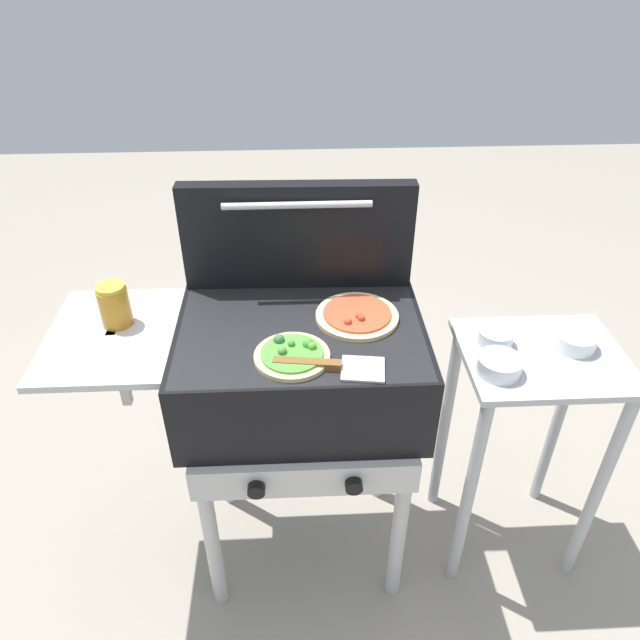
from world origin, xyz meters
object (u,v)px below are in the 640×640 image
at_px(grill, 296,371).
at_px(topping_bowl_near, 495,338).
at_px(topping_bowl_far, 575,341).
at_px(sauce_jar, 114,305).
at_px(pizza_veggie, 292,354).
at_px(pizza_pepperoni, 357,315).
at_px(spatula, 330,366).
at_px(topping_bowl_middle, 499,366).
at_px(prep_table, 527,415).

height_order(grill, topping_bowl_near, grill).
relative_size(topping_bowl_near, topping_bowl_far, 0.84).
height_order(grill, sauce_jar, sauce_jar).
distance_m(topping_bowl_near, topping_bowl_far, 0.22).
height_order(pizza_veggie, pizza_pepperoni, pizza_veggie).
bearing_deg(pizza_veggie, grill, 86.01).
bearing_deg(topping_bowl_far, pizza_pepperoni, 179.50).
xyz_separation_m(spatula, topping_bowl_near, (0.47, 0.22, -0.10)).
bearing_deg(topping_bowl_far, sauce_jar, 179.40).
bearing_deg(grill, topping_bowl_middle, -6.99).
bearing_deg(prep_table, topping_bowl_far, 16.51).
distance_m(prep_table, topping_bowl_middle, 0.30).
distance_m(pizza_veggie, sauce_jar, 0.48).
bearing_deg(topping_bowl_near, topping_bowl_middle, -101.79).
bearing_deg(topping_bowl_middle, sauce_jar, 173.69).
xyz_separation_m(topping_bowl_far, topping_bowl_middle, (-0.24, -0.10, -0.00)).
bearing_deg(pizza_veggie, topping_bowl_far, 11.07).
height_order(spatula, topping_bowl_near, spatula).
height_order(pizza_veggie, topping_bowl_middle, pizza_veggie).
height_order(pizza_veggie, topping_bowl_far, pizza_veggie).
xyz_separation_m(spatula, topping_bowl_middle, (0.45, 0.10, -0.10)).
distance_m(grill, pizza_veggie, 0.20).
distance_m(grill, topping_bowl_near, 0.56).
bearing_deg(prep_table, grill, -179.63).
height_order(pizza_pepperoni, topping_bowl_far, pizza_pepperoni).
height_order(spatula, topping_bowl_middle, spatula).
relative_size(grill, spatula, 3.62).
relative_size(spatula, topping_bowl_near, 2.77).
bearing_deg(topping_bowl_middle, topping_bowl_far, 21.83).
bearing_deg(sauce_jar, spatula, -21.41).
bearing_deg(prep_table, sauce_jar, 177.99).
relative_size(grill, prep_table, 1.22).
distance_m(topping_bowl_far, topping_bowl_middle, 0.26).
relative_size(pizza_veggie, topping_bowl_near, 1.90).
bearing_deg(sauce_jar, topping_bowl_near, 0.59).
bearing_deg(prep_table, spatula, -164.07).
height_order(sauce_jar, spatula, sauce_jar).
xyz_separation_m(sauce_jar, topping_bowl_far, (1.22, -0.01, -0.15)).
distance_m(pizza_veggie, topping_bowl_near, 0.59).
distance_m(pizza_pepperoni, topping_bowl_far, 0.61).
bearing_deg(topping_bowl_near, topping_bowl_far, -6.17).
bearing_deg(topping_bowl_middle, grill, 173.01).
relative_size(sauce_jar, topping_bowl_near, 1.20).
bearing_deg(pizza_pepperoni, prep_table, -3.59).
relative_size(grill, topping_bowl_near, 10.01).
distance_m(pizza_veggie, prep_table, 0.78).
relative_size(topping_bowl_far, topping_bowl_middle, 1.00).
relative_size(sauce_jar, topping_bowl_middle, 1.00).
distance_m(prep_table, topping_bowl_near, 0.28).
xyz_separation_m(grill, prep_table, (0.67, 0.00, -0.20)).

